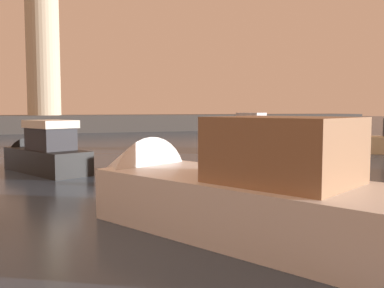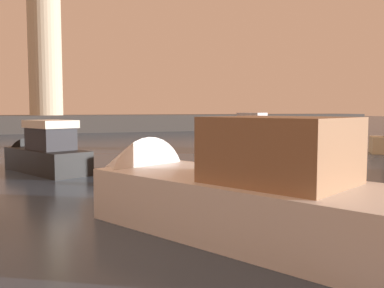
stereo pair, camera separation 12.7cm
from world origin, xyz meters
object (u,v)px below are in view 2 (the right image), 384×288
at_px(mooring_buoy, 193,177).
at_px(motorboat_2, 270,141).
at_px(motorboat_6, 198,188).
at_px(motorboat_5, 40,153).
at_px(lighthouse, 45,41).

bearing_deg(mooring_buoy, motorboat_2, 49.26).
bearing_deg(motorboat_6, motorboat_5, 109.24).
height_order(motorboat_5, motorboat_6, motorboat_6).
relative_size(motorboat_5, motorboat_6, 0.65).
distance_m(lighthouse, motorboat_6, 43.56).
distance_m(motorboat_5, mooring_buoy, 7.84).
xyz_separation_m(lighthouse, motorboat_5, (-0.40, -32.01, -9.56)).
xyz_separation_m(motorboat_5, mooring_buoy, (5.03, -6.01, -0.39)).
distance_m(lighthouse, mooring_buoy, 39.57).
distance_m(motorboat_5, motorboat_6, 10.99).
xyz_separation_m(motorboat_2, mooring_buoy, (-8.35, -9.70, -0.35)).
bearing_deg(lighthouse, mooring_buoy, -83.05).
distance_m(motorboat_2, mooring_buoy, 12.80).
xyz_separation_m(lighthouse, motorboat_2, (12.98, -28.32, -9.60)).
height_order(motorboat_2, motorboat_5, motorboat_2).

